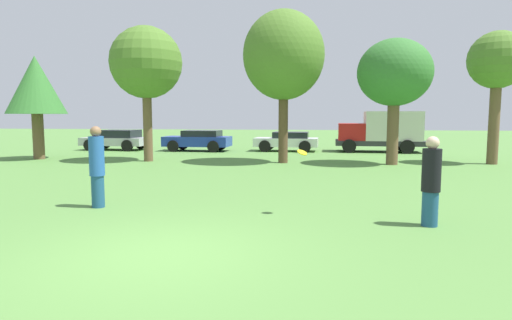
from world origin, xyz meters
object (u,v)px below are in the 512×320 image
at_px(tree_1, 146,63).
at_px(delivery_truck_red, 382,131).
at_px(parked_car_silver, 117,139).
at_px(tree_0, 36,86).
at_px(person_thrower, 97,166).
at_px(tree_3, 395,74).
at_px(tree_4, 497,63).
at_px(parked_car_blue, 198,140).
at_px(tree_2, 284,56).
at_px(parked_car_white, 287,141).
at_px(person_catcher, 431,181).
at_px(frisbee, 302,153).

xyz_separation_m(tree_1, delivery_truck_red, (12.02, 6.79, -3.33)).
xyz_separation_m(parked_car_silver, delivery_truck_red, (16.52, 0.52, 0.60)).
bearing_deg(tree_0, person_thrower, -50.88).
bearing_deg(tree_1, tree_3, -0.19).
distance_m(tree_4, parked_car_blue, 16.38).
height_order(tree_0, tree_1, tree_1).
height_order(tree_3, parked_car_blue, tree_3).
xyz_separation_m(tree_1, tree_4, (15.85, 0.69, -0.12)).
xyz_separation_m(tree_2, tree_3, (4.88, -0.11, -0.87)).
relative_size(parked_car_silver, parked_car_blue, 1.01).
distance_m(parked_car_silver, parked_car_white, 10.83).
bearing_deg(parked_car_blue, person_thrower, 99.45).
height_order(person_thrower, person_catcher, person_thrower).
xyz_separation_m(frisbee, parked_car_silver, (-12.00, 16.62, -0.69)).
relative_size(person_catcher, frisbee, 7.37).
xyz_separation_m(person_thrower, person_catcher, (7.36, -0.84, -0.09)).
relative_size(tree_1, parked_car_blue, 1.54).
bearing_deg(person_catcher, tree_2, -65.61).
xyz_separation_m(tree_3, parked_car_white, (-5.01, 6.67, -3.35)).
height_order(person_catcher, parked_car_white, person_catcher).
xyz_separation_m(person_thrower, parked_car_blue, (-1.81, 16.27, -0.30)).
height_order(tree_4, parked_car_white, tree_4).
bearing_deg(delivery_truck_red, tree_3, 87.37).
height_order(parked_car_silver, parked_car_blue, parked_car_silver).
bearing_deg(tree_4, person_catcher, -116.45).
relative_size(tree_0, parked_car_white, 1.30).
height_order(tree_4, delivery_truck_red, tree_4).
xyz_separation_m(person_thrower, tree_3, (8.66, 10.13, 3.01)).
xyz_separation_m(tree_3, tree_4, (4.52, 0.73, 0.50)).
relative_size(tree_4, parked_car_white, 1.49).
xyz_separation_m(tree_0, tree_4, (21.69, 0.39, 0.87)).
bearing_deg(person_thrower, parked_car_silver, 120.09).
height_order(tree_0, tree_3, tree_3).
height_order(frisbee, delivery_truck_red, delivery_truck_red).
height_order(frisbee, tree_3, tree_3).
xyz_separation_m(frisbee, tree_3, (3.84, 10.31, 2.62)).
height_order(tree_1, tree_4, tree_1).
bearing_deg(tree_3, parked_car_silver, 158.28).
relative_size(person_thrower, tree_4, 0.33).
bearing_deg(tree_4, parked_car_blue, 160.17).
height_order(tree_2, parked_car_blue, tree_2).
distance_m(frisbee, tree_3, 11.31).
xyz_separation_m(person_thrower, frisbee, (4.83, -0.18, 0.39)).
distance_m(person_thrower, frisbee, 4.84).
xyz_separation_m(tree_2, tree_4, (9.39, 0.62, -0.37)).
bearing_deg(tree_4, tree_1, -177.51).
distance_m(tree_0, tree_2, 12.36).
bearing_deg(person_thrower, tree_1, 111.25).
xyz_separation_m(tree_1, tree_3, (11.33, -0.04, -0.62)).
distance_m(tree_3, parked_car_white, 8.99).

